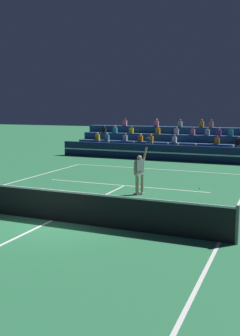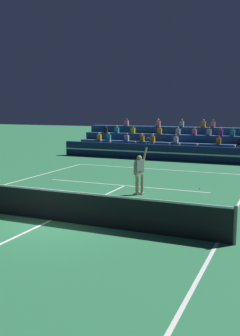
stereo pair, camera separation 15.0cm
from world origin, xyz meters
The scene contains 7 objects.
ground_plane centered at (0.00, 0.00, 0.00)m, with size 120.00×120.00×0.00m, color #2D7A4C.
court_lines centered at (0.00, 0.00, 0.00)m, with size 11.10×23.90×0.01m.
tennis_net centered at (0.00, 0.00, 0.54)m, with size 12.00×0.10×1.10m.
sponsor_banner_wall centered at (0.00, 16.07, 0.55)m, with size 18.00×0.26×1.10m.
bleacher_stand centered at (0.00, 19.24, 0.84)m, with size 17.42×3.80×2.83m.
tennis_player centered at (1.33, 4.88, 0.99)m, with size 0.62×0.79×2.50m.
tennis_ball centered at (3.50, 7.07, 0.03)m, with size 0.07×0.07×0.07m, color #C6DB33.
Camera 2 is at (7.16, -10.76, 3.74)m, focal length 42.00 mm.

